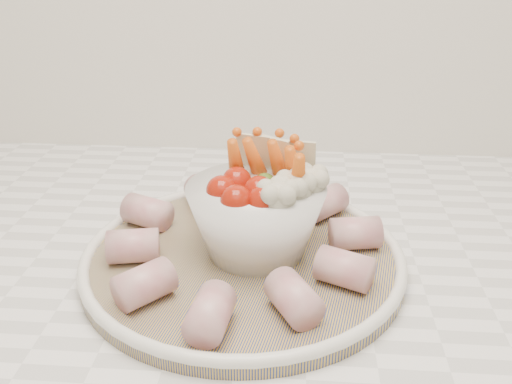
{
  "coord_description": "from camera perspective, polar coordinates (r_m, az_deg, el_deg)",
  "views": [
    {
      "loc": [
        -0.13,
        0.92,
        1.24
      ],
      "look_at": [
        -0.16,
        1.42,
        1.0
      ],
      "focal_mm": 40.0,
      "sensor_mm": 36.0,
      "label": 1
    }
  ],
  "objects": [
    {
      "name": "veggie_bowl",
      "position": [
        0.56,
        0.31,
        -1.97
      ],
      "size": [
        0.14,
        0.14,
        0.12
      ],
      "color": "white",
      "rests_on": "serving_platter"
    },
    {
      "name": "serving_platter",
      "position": [
        0.58,
        -1.29,
        -6.56
      ],
      "size": [
        0.38,
        0.38,
        0.02
      ],
      "color": "navy",
      "rests_on": "kitchen_counter"
    },
    {
      "name": "cured_meat_rolls",
      "position": [
        0.57,
        -1.37,
        -4.75
      ],
      "size": [
        0.28,
        0.28,
        0.03
      ],
      "color": "#B85460",
      "rests_on": "serving_platter"
    }
  ]
}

